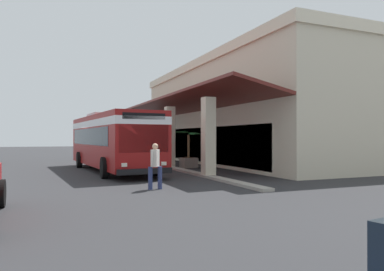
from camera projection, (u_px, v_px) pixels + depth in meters
name	position (u px, v px, depth m)	size (l,w,h in m)	color
ground	(221.00, 165.00, 24.89)	(120.00, 120.00, 0.00)	#2D2D30
curb_strip	(155.00, 164.00, 25.11)	(27.37, 0.50, 0.12)	#9E998E
plaza_building	(271.00, 114.00, 28.82)	(23.11, 16.71, 7.56)	beige
transit_bus	(112.00, 138.00, 20.44)	(11.37, 3.40, 3.34)	maroon
pedestrian	(155.00, 164.00, 13.15)	(0.55, 0.52, 1.68)	navy
potted_palm	(189.00, 159.00, 22.63)	(1.66, 1.66, 2.31)	gray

